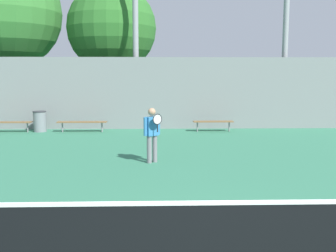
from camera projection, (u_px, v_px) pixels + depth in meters
name	position (u px, v px, depth m)	size (l,w,h in m)	color
tennis_net	(224.00, 237.00, 5.04)	(10.52, 0.09, 0.97)	#99999E
tennis_player	(152.00, 132.00, 11.32)	(0.53, 0.51, 1.59)	slate
bench_courtside_near	(82.00, 122.00, 17.36)	(2.18, 0.40, 0.47)	brown
bench_courtside_far	(213.00, 122.00, 17.52)	(1.79, 0.40, 0.47)	brown
bench_adjacent_court	(10.00, 123.00, 17.27)	(1.85, 0.40, 0.47)	brown
light_pole_near_left	(135.00, 17.00, 18.19)	(0.90, 0.60, 8.90)	#939399
trash_bin	(40.00, 121.00, 17.46)	(0.59, 0.59, 0.92)	gray
back_fence	(175.00, 93.00, 18.26)	(30.43, 0.06, 3.33)	gray
tree_green_tall	(5.00, 14.00, 20.70)	(5.86, 5.86, 8.66)	brown
tree_green_broad	(112.00, 29.00, 20.85)	(4.72, 4.72, 7.32)	brown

